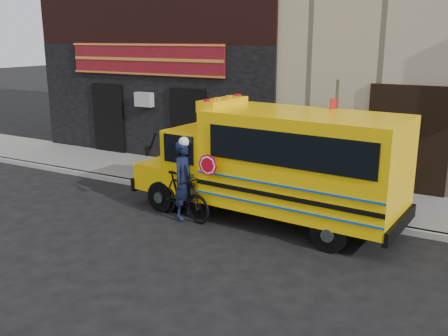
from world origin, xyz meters
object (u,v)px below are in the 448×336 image
school_bus (278,162)px  sign_pole (334,144)px  bicycle (181,196)px  cyclist (185,182)px

school_bus → sign_pole: sign_pole is taller
sign_pole → bicycle: bearing=-149.5°
bicycle → cyclist: (0.13, -0.03, 0.38)m
school_bus → bicycle: bearing=-156.4°
cyclist → sign_pole: bearing=-50.6°
bicycle → cyclist: bearing=-89.1°
school_bus → bicycle: school_bus is taller
school_bus → sign_pole: 1.47m
school_bus → cyclist: school_bus is taller
bicycle → cyclist: size_ratio=1.00×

